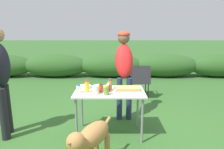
# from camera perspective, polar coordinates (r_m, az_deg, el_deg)

# --- Properties ---
(ground_plane) EXTENTS (60.00, 60.00, 0.00)m
(ground_plane) POSITION_cam_1_polar(r_m,az_deg,el_deg) (3.45, -0.67, -16.52)
(ground_plane) COLOR #336028
(shrub_hedge) EXTENTS (14.40, 0.90, 0.82)m
(shrub_hedge) POSITION_cam_1_polar(r_m,az_deg,el_deg) (7.25, -0.29, 2.56)
(shrub_hedge) COLOR #2D5623
(shrub_hedge) RESTS_ON ground
(folding_table) EXTENTS (1.10, 0.64, 0.74)m
(folding_table) POSITION_cam_1_polar(r_m,az_deg,el_deg) (3.18, -0.70, -6.05)
(folding_table) COLOR silver
(folding_table) RESTS_ON ground
(food_tray) EXTENTS (0.43, 0.25, 0.06)m
(food_tray) POSITION_cam_1_polar(r_m,az_deg,el_deg) (3.19, 4.57, -4.10)
(food_tray) COLOR #9E9EA3
(food_tray) RESTS_ON folding_table
(plate_stack) EXTENTS (0.20, 0.20, 0.05)m
(plate_stack) POSITION_cam_1_polar(r_m,az_deg,el_deg) (3.34, -7.68, -3.47)
(plate_stack) COLOR white
(plate_stack) RESTS_ON folding_table
(mixing_bowl) EXTENTS (0.19, 0.19, 0.09)m
(mixing_bowl) POSITION_cam_1_polar(r_m,az_deg,el_deg) (3.22, -4.02, -3.58)
(mixing_bowl) COLOR #ADBC99
(mixing_bowl) RESTS_ON folding_table
(paper_cup_stack) EXTENTS (0.08, 0.08, 0.13)m
(paper_cup_stack) POSITION_cam_1_polar(r_m,az_deg,el_deg) (3.00, -4.61, -4.45)
(paper_cup_stack) COLOR white
(paper_cup_stack) RESTS_ON folding_table
(mustard_bottle) EXTENTS (0.06, 0.06, 0.21)m
(mustard_bottle) POSITION_cam_1_polar(r_m,az_deg,el_deg) (3.10, -7.13, -3.25)
(mustard_bottle) COLOR yellow
(mustard_bottle) RESTS_ON folding_table
(relish_jar) EXTENTS (0.08, 0.08, 0.14)m
(relish_jar) POSITION_cam_1_polar(r_m,az_deg,el_deg) (2.97, -1.57, -4.51)
(relish_jar) COLOR olive
(relish_jar) RESTS_ON folding_table
(hot_sauce_bottle) EXTENTS (0.06, 0.06, 0.14)m
(hot_sauce_bottle) POSITION_cam_1_polar(r_m,az_deg,el_deg) (3.09, -3.22, -3.81)
(hot_sauce_bottle) COLOR #CC4214
(hot_sauce_bottle) RESTS_ON folding_table
(spice_jar) EXTENTS (0.07, 0.07, 0.18)m
(spice_jar) POSITION_cam_1_polar(r_m,az_deg,el_deg) (3.19, -0.56, -2.88)
(spice_jar) COLOR #B2893D
(spice_jar) RESTS_ON folding_table
(mayo_bottle) EXTENTS (0.07, 0.07, 0.14)m
(mayo_bottle) POSITION_cam_1_polar(r_m,az_deg,el_deg) (3.10, -9.48, -3.95)
(mayo_bottle) COLOR silver
(mayo_bottle) RESTS_ON folding_table
(ketchup_bottle) EXTENTS (0.06, 0.06, 0.15)m
(ketchup_bottle) POSITION_cam_1_polar(r_m,az_deg,el_deg) (3.11, -1.11, -3.67)
(ketchup_bottle) COLOR red
(ketchup_bottle) RESTS_ON folding_table
(standing_person_in_gray_fleece) EXTENTS (0.35, 0.48, 1.66)m
(standing_person_in_gray_fleece) POSITION_cam_1_polar(r_m,az_deg,el_deg) (3.76, 3.48, 3.17)
(standing_person_in_gray_fleece) COLOR #232D4C
(standing_person_in_gray_fleece) RESTS_ON ground
(standing_person_in_navy_coat) EXTENTS (0.38, 0.46, 1.73)m
(standing_person_in_navy_coat) POSITION_cam_1_polar(r_m,az_deg,el_deg) (3.47, -29.18, 0.26)
(standing_person_in_navy_coat) COLOR black
(standing_person_in_navy_coat) RESTS_ON ground
(dog) EXTENTS (0.50, 0.84, 0.68)m
(dog) POSITION_cam_1_polar(r_m,az_deg,el_deg) (2.41, -5.98, -17.86)
(dog) COLOR #B27A42
(dog) RESTS_ON ground
(camp_chair_green_behind_table) EXTENTS (0.49, 0.59, 0.83)m
(camp_chair_green_behind_table) POSITION_cam_1_polar(r_m,az_deg,el_deg) (5.07, 8.03, -1.35)
(camp_chair_green_behind_table) COLOR #232328
(camp_chair_green_behind_table) RESTS_ON ground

